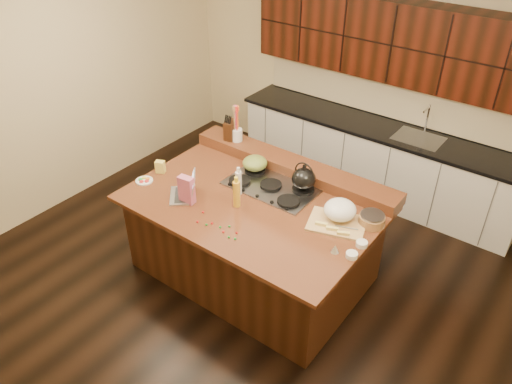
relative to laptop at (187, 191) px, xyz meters
The scene contains 31 objects.
room 0.75m from the laptop, 29.20° to the left, with size 5.52×5.02×2.72m.
island 0.84m from the laptop, 29.20° to the left, with size 2.40×1.60×0.92m.
back_ledge 1.17m from the laptop, 60.68° to the left, with size 2.40×0.30×0.12m, color black.
cooktop 0.85m from the laptop, 47.27° to the left, with size 0.92×0.52×0.05m.
back_counter 2.69m from the laptop, 71.06° to the left, with size 3.70×0.66×2.40m.
kettle 1.15m from the laptop, 40.67° to the left, with size 0.24×0.24×0.22m, color black.
green_bowl 0.80m from the laptop, 70.01° to the left, with size 0.26×0.26×0.14m, color olive.
laptop is the anchor object (origin of this frame).
oil_bottle 0.53m from the laptop, 18.87° to the left, with size 0.07×0.07×0.27m, color gold.
vinegar_bottle 0.52m from the laptop, 41.80° to the left, with size 0.06×0.06×0.25m, color silver.
wooden_tray 1.49m from the laptop, 21.24° to the left, with size 0.60×0.51×0.21m.
ramekin_a 1.76m from the laptop, 11.53° to the left, with size 0.10×0.10×0.04m, color white.
ramekin_b 1.73m from the laptop, ahead, with size 0.10×0.10×0.04m, color white.
ramekin_c 1.85m from the laptop, 21.61° to the left, with size 0.10×0.10×0.04m, color white.
strainer_bowl 1.79m from the laptop, 22.31° to the left, with size 0.24×0.24×0.09m, color #996B3F.
kitchen_timer 1.58m from the laptop, ahead, with size 0.08×0.08×0.07m, color silver.
pink_bag 0.13m from the laptop, 42.70° to the right, with size 0.15×0.08×0.28m, color #BB5876.
candy_plate 0.54m from the laptop, behind, with size 0.18×0.18×0.01m, color white.
package_box 0.55m from the laptop, 163.39° to the left, with size 0.09×0.07×0.13m, color #E5CE50.
utensil_crock 1.04m from the laptop, 100.14° to the left, with size 0.12×0.12×0.14m, color white.
knife_block 1.07m from the laptop, 104.66° to the left, with size 0.11×0.18×0.21m, color black.
gumdrop_0 0.69m from the laptop, 18.84° to the right, with size 0.02×0.02×0.02m, color red.
gumdrop_1 0.62m from the laptop, 17.87° to the right, with size 0.02×0.02×0.02m, color #198C26.
gumdrop_2 0.78m from the laptop, 12.22° to the right, with size 0.02×0.02×0.02m, color red.
gumdrop_3 0.79m from the laptop, 18.75° to the right, with size 0.02×0.02×0.02m, color #198C26.
gumdrop_4 0.46m from the laptop, 34.29° to the right, with size 0.02×0.02×0.02m, color red.
gumdrop_5 0.84m from the laptop, 16.50° to the right, with size 0.02×0.02×0.02m, color #198C26.
gumdrop_6 0.34m from the laptop, 19.77° to the right, with size 0.02×0.02×0.02m, color red.
gumdrop_7 0.53m from the laptop, 26.98° to the right, with size 0.02×0.02×0.02m, color #198C26.
gumdrop_8 0.53m from the laptop, 21.16° to the right, with size 0.02×0.02×0.02m, color red.
gumdrop_9 0.66m from the laptop, 11.46° to the right, with size 0.02×0.02×0.02m, color #198C26.
Camera 1 is at (2.40, -3.14, 3.71)m, focal length 35.00 mm.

